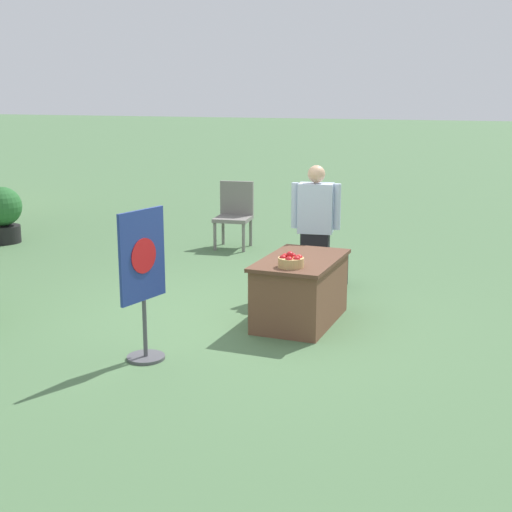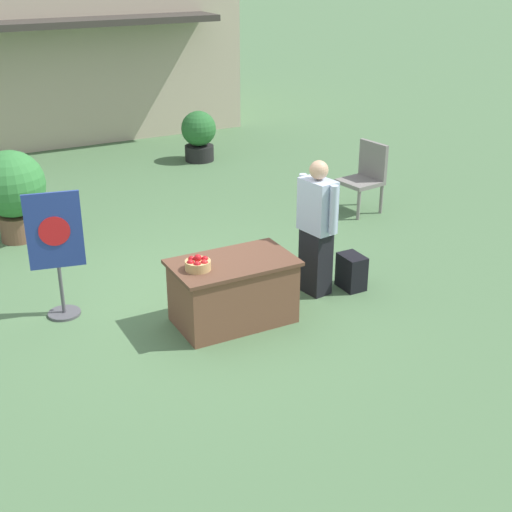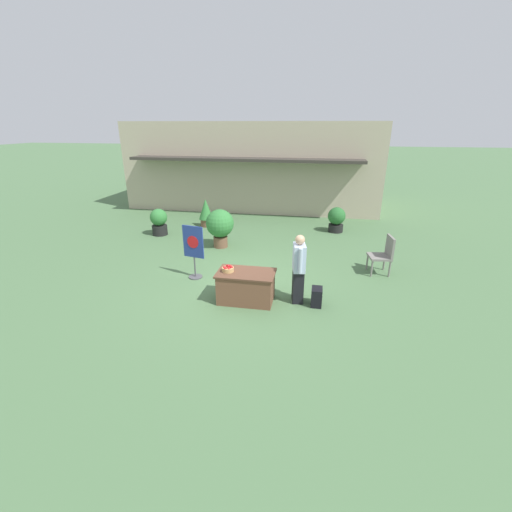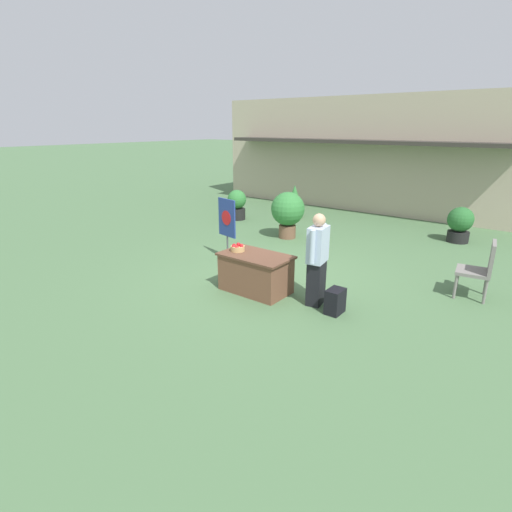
# 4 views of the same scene
# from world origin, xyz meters

# --- Properties ---
(ground_plane) EXTENTS (120.00, 120.00, 0.00)m
(ground_plane) POSITION_xyz_m (0.00, 0.00, 0.00)
(ground_plane) COLOR #4C7047
(storefront_building) EXTENTS (11.62, 5.73, 3.94)m
(storefront_building) POSITION_xyz_m (-1.39, 9.62, 1.97)
(storefront_building) COLOR #B7A88E
(storefront_building) RESTS_ON ground_plane
(display_table) EXTENTS (1.31, 0.78, 0.72)m
(display_table) POSITION_xyz_m (0.29, -0.77, 0.36)
(display_table) COLOR brown
(display_table) RESTS_ON ground_plane
(apple_basket) EXTENTS (0.27, 0.27, 0.16)m
(apple_basket) POSITION_xyz_m (-0.12, -0.80, 0.78)
(apple_basket) COLOR tan
(apple_basket) RESTS_ON display_table
(person_visitor) EXTENTS (0.32, 0.60, 1.60)m
(person_visitor) POSITION_xyz_m (1.46, -0.58, 0.81)
(person_visitor) COLOR black
(person_visitor) RESTS_ON ground_plane
(backpack) EXTENTS (0.24, 0.34, 0.42)m
(backpack) POSITION_xyz_m (1.89, -0.70, 0.21)
(backpack) COLOR black
(backpack) RESTS_ON ground_plane
(poster_board) EXTENTS (0.58, 0.36, 1.43)m
(poster_board) POSITION_xyz_m (-1.31, 0.23, 0.78)
(poster_board) COLOR #4C4C51
(poster_board) RESTS_ON ground_plane
(patio_chair) EXTENTS (0.62, 0.62, 1.06)m
(patio_chair) POSITION_xyz_m (3.62, 1.43, 0.59)
(patio_chair) COLOR gray
(patio_chair) RESTS_ON ground_plane
(potted_plant_far_right) EXTENTS (0.56, 0.56, 1.09)m
(potted_plant_far_right) POSITION_xyz_m (-2.56, 4.99, 0.59)
(potted_plant_far_right) COLOR brown
(potted_plant_far_right) RESTS_ON ground_plane
(potted_plant_near_left) EXTENTS (0.62, 0.62, 0.97)m
(potted_plant_near_left) POSITION_xyz_m (-3.90, 3.59, 0.51)
(potted_plant_near_left) COLOR black
(potted_plant_near_left) RESTS_ON ground_plane
(potted_plant_far_left) EXTENTS (0.65, 0.65, 0.94)m
(potted_plant_far_left) POSITION_xyz_m (2.50, 5.16, 0.50)
(potted_plant_far_left) COLOR black
(potted_plant_far_left) RESTS_ON ground_plane
(potted_plant_near_right) EXTENTS (0.91, 0.91, 1.27)m
(potted_plant_near_right) POSITION_xyz_m (-1.32, 2.71, 0.75)
(potted_plant_near_right) COLOR brown
(potted_plant_near_right) RESTS_ON ground_plane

